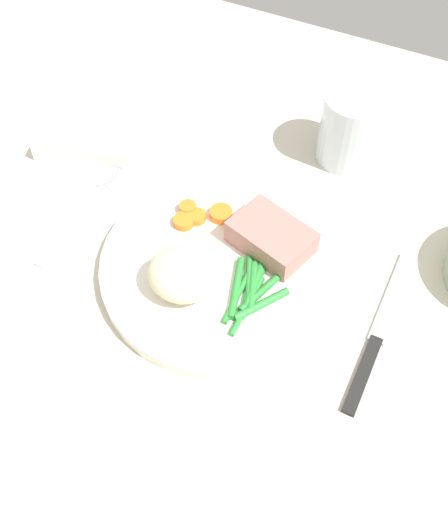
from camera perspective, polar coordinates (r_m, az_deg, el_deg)
name	(u,v)px	position (r cm, az deg, el deg)	size (l,w,h in cm)	color
dining_table	(252,264)	(71.19, 2.52, -0.74)	(120.00, 90.00, 2.00)	beige
dinner_plate	(224,266)	(68.74, 0.00, -0.90)	(26.83, 26.83, 1.60)	white
meat_portion	(271,237)	(68.48, 4.28, 1.72)	(8.57, 5.84, 2.95)	#B2756B
mashed_potatoes	(182,275)	(64.53, -3.81, -1.69)	(7.25, 6.47, 4.40)	beige
carrot_slices	(200,215)	(71.65, -2.21, 3.69)	(6.01, 5.23, 1.05)	orange
green_beans	(252,289)	(65.62, 2.49, -3.01)	(6.80, 10.47, 0.89)	#2D8C38
fork	(81,215)	(75.96, -12.76, 3.63)	(1.44, 16.60, 0.40)	silver
knife	(379,333)	(66.77, 13.75, -6.71)	(1.70, 20.50, 0.64)	black
water_glass	(352,131)	(80.00, 11.39, 10.92)	(7.94, 7.94, 9.26)	silver
napkin	(93,131)	(84.47, -11.67, 10.97)	(12.74, 10.46, 2.38)	white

